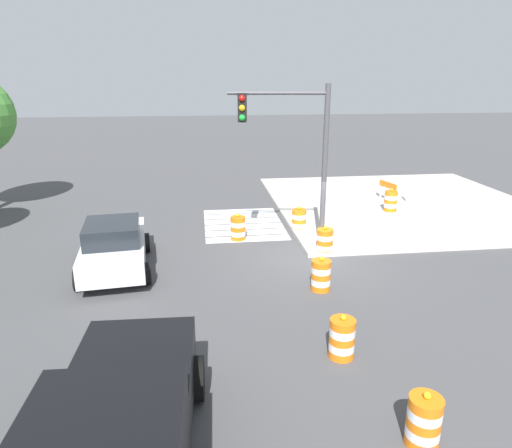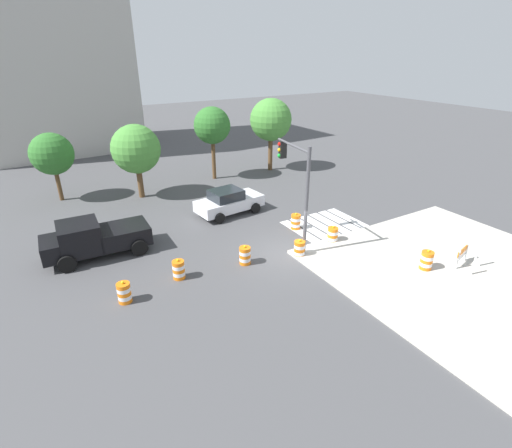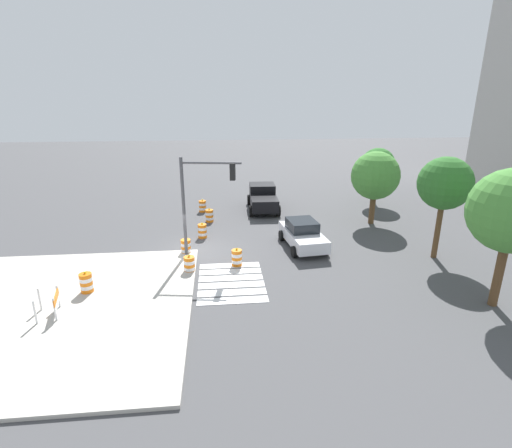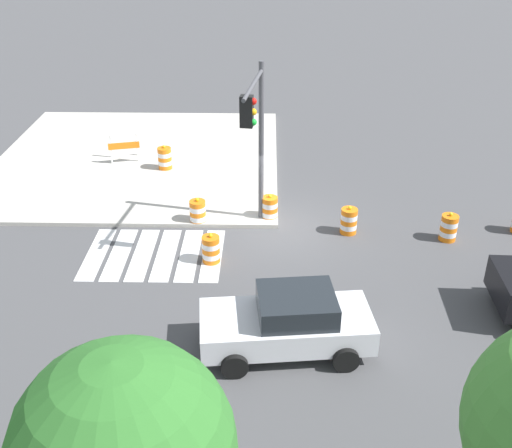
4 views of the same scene
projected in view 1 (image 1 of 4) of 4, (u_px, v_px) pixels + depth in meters
name	position (u px, v px, depth m)	size (l,w,h in m)	color
ground_plane	(308.00, 258.00, 15.45)	(120.00, 120.00, 0.00)	#474749
sidewalk_corner	(402.00, 203.00, 21.80)	(12.00, 12.00, 0.15)	#BCB7AD
crosswalk_stripes	(243.00, 224.00, 19.00)	(4.35, 3.20, 0.02)	silver
sports_car	(114.00, 246.00, 14.27)	(4.47, 2.48, 1.63)	silver
pickup_truck	(117.00, 440.00, 6.43)	(5.22, 2.49, 1.92)	black
traffic_barrel_near_corner	(238.00, 228.00, 17.05)	(0.56, 0.56, 1.02)	orange
traffic_barrel_crosswalk_end	(342.00, 338.00, 9.88)	(0.56, 0.56, 1.02)	orange
traffic_barrel_median_near	(325.00, 242.00, 15.66)	(0.56, 0.56, 1.02)	orange
traffic_barrel_median_far	(321.00, 275.00, 13.02)	(0.56, 0.56, 1.02)	orange
traffic_barrel_far_curb	(424.00, 421.00, 7.50)	(0.56, 0.56, 1.02)	orange
traffic_barrel_lane_center	(299.00, 220.00, 17.98)	(0.56, 0.56, 1.02)	orange
traffic_barrel_on_sidewalk	(391.00, 201.00, 20.20)	(0.56, 0.56, 1.02)	orange
construction_barricade	(391.00, 188.00, 21.99)	(1.39, 1.05, 1.00)	silver
traffic_light_pole	(291.00, 139.00, 14.88)	(0.67, 3.27, 5.50)	#4C4C51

